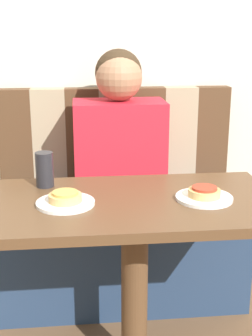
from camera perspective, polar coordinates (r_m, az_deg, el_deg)
wall_back at (r=2.49m, az=-1.59°, el=16.32°), size 7.00×0.05×2.60m
booth_seat at (r=2.41m, az=-0.77°, el=-9.87°), size 1.19×0.55×0.47m
booth_backrest at (r=2.45m, az=-1.31°, el=3.36°), size 1.19×0.09×0.55m
dining_table at (r=1.70m, az=1.08°, el=-7.33°), size 1.03×0.57×0.73m
person at (r=2.21m, az=-0.83°, el=4.11°), size 0.43×0.26×0.75m
plate_left at (r=1.62m, az=-7.39°, el=-4.25°), size 0.20×0.20×0.01m
plate_right at (r=1.68m, az=9.50°, el=-3.61°), size 0.20×0.20×0.01m
pizza_left at (r=1.62m, az=-7.42°, el=-3.52°), size 0.11×0.11×0.03m
pizza_right at (r=1.67m, az=9.53°, el=-2.90°), size 0.11×0.11×0.03m
drinking_cup at (r=1.80m, az=-9.90°, el=-0.19°), size 0.07×0.07×0.13m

